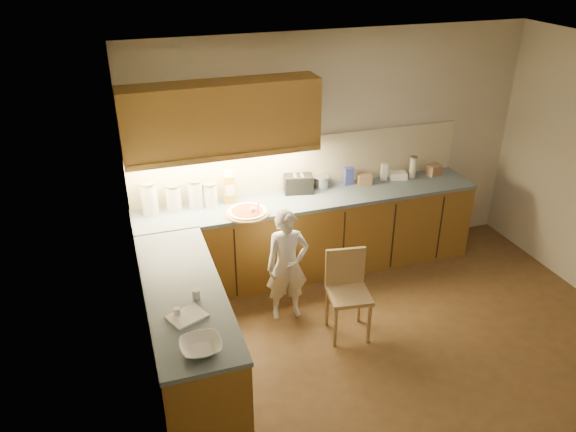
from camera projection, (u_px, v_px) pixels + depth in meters
The scene contains 24 objects.
room at pixel (434, 191), 4.36m from camera, with size 4.54×4.50×2.62m.
l_counter at pixel (275, 263), 5.71m from camera, with size 3.77×2.62×0.92m.
backsplash at pixel (302, 162), 6.14m from camera, with size 3.75×0.02×0.58m, color beige.
upper_cabinets at pixel (222, 118), 5.46m from camera, with size 1.95×0.36×0.73m.
pizza_on_board at pixel (247, 212), 5.66m from camera, with size 0.45×0.45×0.18m.
child at pixel (287, 265), 5.44m from camera, with size 0.42×0.28×1.16m, color silver.
wooden_chair at pixel (347, 287), 5.27m from camera, with size 0.43×0.43×0.85m.
mixing_bowl at pixel (201, 347), 3.81m from camera, with size 0.29×0.29×0.07m, color white.
canister_a at pixel (149, 198), 5.60m from camera, with size 0.17×0.17×0.35m.
canister_b at pixel (174, 197), 5.69m from camera, with size 0.16×0.16×0.29m.
canister_c at pixel (195, 193), 5.75m from camera, with size 0.16×0.16×0.31m.
canister_d at pixel (210, 194), 5.80m from camera, with size 0.16×0.16×0.25m.
oil_jug at pixel (229, 188), 5.85m from camera, with size 0.13×0.10×0.35m.
toaster at pixel (298, 184), 6.10m from camera, with size 0.34×0.23×0.20m.
steel_pot at pixel (321, 182), 6.21m from camera, with size 0.18×0.18×0.14m.
blue_box at pixel (349, 176), 6.29m from camera, with size 0.10×0.07×0.20m, color #3745A5.
card_box_a at pixel (365, 180), 6.31m from camera, with size 0.15×0.11×0.11m, color #987751.
white_bottle at pixel (384, 172), 6.39m from camera, with size 0.07×0.07×0.20m, color silver.
flat_pack at pixel (398, 175), 6.46m from camera, with size 0.19×0.14×0.08m, color white.
tall_jar at pixel (413, 167), 6.45m from camera, with size 0.08×0.08×0.26m.
card_box_b at pixel (434, 170), 6.55m from camera, with size 0.16×0.13×0.13m, color tan.
dough_cloth at pixel (187, 316), 4.15m from camera, with size 0.26×0.20×0.02m, color white.
spice_jar_a at pixel (177, 312), 4.16m from camera, with size 0.05×0.05×0.07m, color white.
spice_jar_b at pixel (196, 294), 4.35m from camera, with size 0.06×0.06×0.08m, color silver.
Camera 1 is at (-2.33, -3.41, 3.49)m, focal length 35.00 mm.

